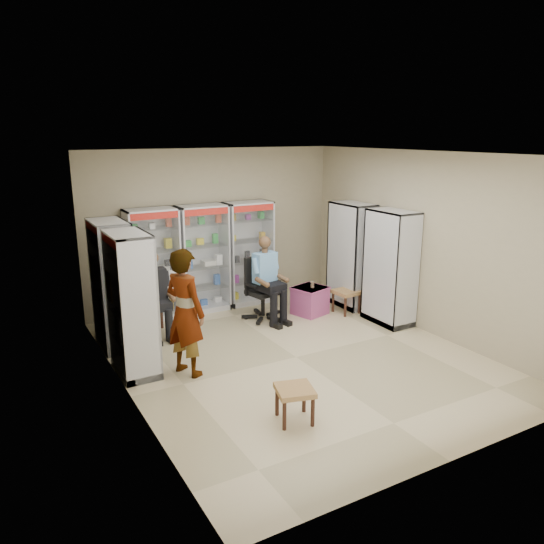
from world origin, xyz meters
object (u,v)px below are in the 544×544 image
cabinet_back_left (153,265)px  pink_trunk (310,301)px  standing_man (185,312)px  office_chair (263,289)px  cabinet_right_far (351,255)px  cabinet_left_far (113,285)px  woven_stool_a (346,301)px  cabinet_left_near (132,304)px  cabinet_back_right (249,253)px  wooden_chair (154,307)px  cabinet_back_mid (203,259)px  seated_shopkeeper (264,281)px  woven_stool_b (295,404)px  cabinet_right_near (390,268)px

cabinet_back_left → pink_trunk: cabinet_back_left is taller
cabinet_back_left → standing_man: size_ratio=1.11×
office_chair → cabinet_back_left: bearing=138.1°
cabinet_right_far → cabinet_back_left: bearing=72.2°
cabinet_left_far → woven_stool_a: bearing=82.8°
cabinet_right_far → cabinet_left_far: size_ratio=1.00×
cabinet_left_near → standing_man: (0.62, -0.40, -0.10)m
cabinet_back_right → wooden_chair: bearing=-161.2°
cabinet_back_mid → cabinet_left_far: same height
cabinet_left_near → cabinet_back_left: bearing=155.4°
cabinet_back_right → wooden_chair: size_ratio=2.13×
cabinet_back_mid → pink_trunk: bearing=-36.3°
cabinet_left_near → woven_stool_a: bearing=97.9°
cabinet_back_left → wooden_chair: bearing=-108.9°
seated_shopkeeper → woven_stool_b: (-1.35, -3.21, -0.51)m
cabinet_back_left → cabinet_right_near: 4.18m
cabinet_left_far → office_chair: cabinet_left_far is taller
wooden_chair → standing_man: size_ratio=0.52×
cabinet_back_left → cabinet_left_near: size_ratio=1.00×
wooden_chair → seated_shopkeeper: size_ratio=0.65×
cabinet_right_far → pink_trunk: bearing=93.2°
cabinet_back_right → cabinet_left_near: size_ratio=1.00×
cabinet_left_far → cabinet_left_near: 1.10m
cabinet_back_mid → woven_stool_b: size_ratio=4.75×
cabinet_left_far → cabinet_right_near: bearing=73.7°
woven_stool_b → standing_man: 2.05m
cabinet_back_left → cabinet_back_right: size_ratio=1.00×
cabinet_back_right → standing_man: bearing=-132.3°
cabinet_right_far → cabinet_right_near: 1.10m
cabinet_right_far → woven_stool_b: (-3.21, -3.12, -0.79)m
cabinet_back_right → cabinet_back_left: bearing=180.0°
seated_shopkeeper → cabinet_left_near: bearing=-170.5°
cabinet_back_mid → pink_trunk: size_ratio=3.74×
cabinet_right_far → woven_stool_a: size_ratio=4.61×
cabinet_right_near → cabinet_right_far: bearing=0.0°
wooden_chair → pink_trunk: 2.86m
cabinet_back_mid → wooden_chair: 1.50m
cabinet_right_far → wooden_chair: (-3.78, 0.40, -0.53)m
cabinet_right_far → standing_man: cabinet_right_far is taller
wooden_chair → cabinet_left_near: bearing=-117.6°
cabinet_right_far → office_chair: (-1.85, 0.14, -0.43)m
cabinet_left_near → cabinet_back_mid: bearing=137.2°
cabinet_back_mid → pink_trunk: cabinet_back_mid is taller
cabinet_back_mid → woven_stool_b: (-0.63, -4.25, -0.79)m
cabinet_right_far → seated_shopkeeper: (-1.85, 0.09, -0.28)m
cabinet_left_near → pink_trunk: (3.49, 0.85, -0.74)m
cabinet_back_left → woven_stool_a: cabinet_back_left is taller
office_chair → pink_trunk: bearing=-23.7°
cabinet_left_far → pink_trunk: cabinet_left_far is taller
pink_trunk → woven_stool_a: (0.64, -0.27, -0.04)m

